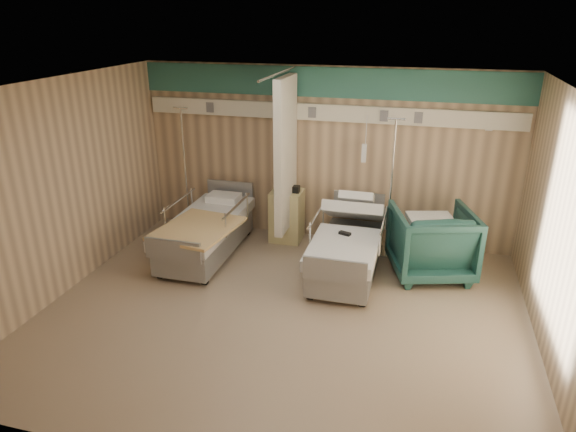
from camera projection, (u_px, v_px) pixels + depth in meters
The scene contains 13 objects.
ground at pixel (283, 313), 6.49m from camera, with size 6.00×5.00×0.00m, color gray.
room_walls at pixel (286, 166), 6.04m from camera, with size 6.04×5.04×2.82m.
bed_right at pixel (347, 253), 7.40m from camera, with size 1.00×2.16×0.63m, color silver, non-canonical shape.
bed_left at pixel (206, 236), 7.93m from camera, with size 1.00×2.16×0.63m, color silver, non-canonical shape.
bedside_cabinet at pixel (287, 216), 8.44m from camera, with size 0.50×0.48×0.85m, color #D2C683.
visitor_armchair at pixel (431, 242), 7.29m from camera, with size 1.07×1.10×1.00m, color #1E4B46.
waffle_blanket at pixel (433, 208), 7.05m from camera, with size 0.61×0.54×0.07m, color silver.
iv_stand_right at pixel (388, 227), 7.95m from camera, with size 0.38×0.38×2.14m.
iv_stand_left at pixel (188, 204), 8.95m from camera, with size 0.38×0.38×2.11m.
call_remote at pixel (345, 233), 7.21m from camera, with size 0.17×0.07×0.04m, color black.
tan_blanket at pixel (197, 228), 7.37m from camera, with size 0.98×1.24×0.04m, color tan.
toiletry_bag at pixel (293, 189), 8.21m from camera, with size 0.20×0.12×0.11m, color black.
white_cup at pixel (279, 184), 8.43m from camera, with size 0.08×0.08×0.12m, color white.
Camera 1 is at (1.52, -5.36, 3.56)m, focal length 32.00 mm.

